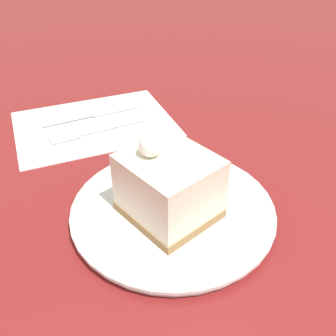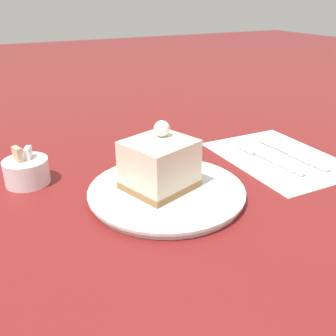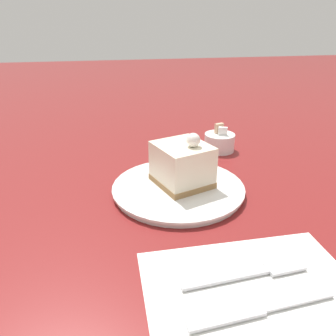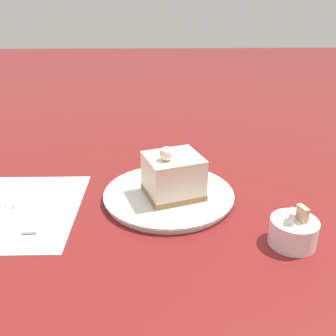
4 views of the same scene
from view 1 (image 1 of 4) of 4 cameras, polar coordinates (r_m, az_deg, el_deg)
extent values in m
plane|color=maroon|center=(0.44, -4.35, -6.09)|extent=(4.00, 4.00, 0.00)
cylinder|color=silver|center=(0.42, 0.75, -6.51)|extent=(0.22, 0.22, 0.01)
cylinder|color=silver|center=(0.42, 0.75, -6.09)|extent=(0.23, 0.23, 0.00)
cube|color=#9E7547|center=(0.41, 0.15, -6.26)|extent=(0.11, 0.11, 0.01)
cube|color=#EFE5C6|center=(0.39, 0.16, -2.30)|extent=(0.11, 0.11, 0.06)
sphere|color=white|center=(0.37, -2.71, 3.41)|extent=(0.02, 0.02, 0.02)
cube|color=white|center=(0.61, -10.88, 6.71)|extent=(0.18, 0.24, 0.00)
cube|color=silver|center=(0.59, -8.25, 6.46)|extent=(0.02, 0.11, 0.00)
cube|color=silver|center=(0.58, -15.39, 4.64)|extent=(0.02, 0.05, 0.00)
cube|color=silver|center=(0.64, -7.94, 8.83)|extent=(0.02, 0.08, 0.00)
cube|color=silver|center=(0.62, -15.05, 7.09)|extent=(0.01, 0.08, 0.00)
camera|label=2|loc=(0.56, 63.35, 15.07)|focal=40.00mm
camera|label=3|loc=(0.81, -6.64, 34.39)|focal=35.00mm
camera|label=4|loc=(0.54, -82.74, 10.01)|focal=40.00mm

